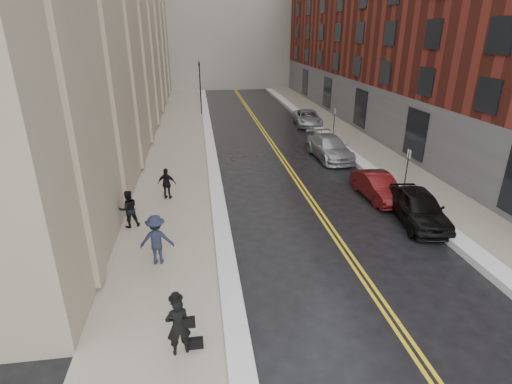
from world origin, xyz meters
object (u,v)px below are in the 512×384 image
object	(u,v)px
car_silver_near	(330,147)
pedestrian_b	(157,240)
car_black	(418,207)
car_maroon	(378,187)
pedestrian_main	(178,326)
car_silver_far	(307,118)
pedestrian_c	(167,184)
pedestrian_a	(129,209)

from	to	relation	value
car_silver_near	pedestrian_b	xyz separation A→B (m)	(-10.30, -11.92, 0.35)
car_black	pedestrian_b	xyz separation A→B (m)	(-11.17, -1.98, 0.33)
car_maroon	pedestrian_b	xyz separation A→B (m)	(-10.56, -4.87, 0.44)
car_silver_near	pedestrian_main	bearing A→B (deg)	-122.63
car_black	pedestrian_main	size ratio (longest dim) A/B	2.56
pedestrian_main	pedestrian_b	bearing A→B (deg)	-91.39
car_maroon	car_silver_far	xyz separation A→B (m)	(0.89, 16.98, 0.02)
pedestrian_b	car_silver_far	bearing A→B (deg)	-115.39
car_silver_far	pedestrian_c	distance (m)	19.55
pedestrian_a	pedestrian_b	distance (m)	3.42
car_silver_far	car_black	bearing A→B (deg)	-84.50
car_silver_near	car_maroon	bearing A→B (deg)	-90.87
pedestrian_b	pedestrian_c	world-z (taller)	pedestrian_b
car_silver_far	pedestrian_c	bearing A→B (deg)	-119.59
car_silver_far	pedestrian_a	distance (m)	22.75
car_maroon	pedestrian_b	world-z (taller)	pedestrian_b
car_black	pedestrian_b	world-z (taller)	pedestrian_b
car_black	pedestrian_b	bearing A→B (deg)	-162.11
car_silver_far	pedestrian_c	size ratio (longest dim) A/B	3.02
car_maroon	car_silver_far	distance (m)	17.01
pedestrian_c	pedestrian_a	bearing A→B (deg)	77.51
pedestrian_main	pedestrian_b	size ratio (longest dim) A/B	0.92
car_silver_near	pedestrian_a	distance (m)	14.68
car_maroon	pedestrian_b	distance (m)	11.64
car_silver_near	pedestrian_b	bearing A→B (deg)	-133.86
car_silver_far	pedestrian_a	world-z (taller)	pedestrian_a
car_silver_near	pedestrian_b	world-z (taller)	pedestrian_b
pedestrian_main	pedestrian_c	distance (m)	10.65
pedestrian_b	pedestrian_c	xyz separation A→B (m)	(-0.01, 6.02, -0.15)
car_silver_near	pedestrian_b	distance (m)	15.75
pedestrian_main	car_maroon	bearing A→B (deg)	-148.29
pedestrian_a	car_silver_near	bearing A→B (deg)	-163.33
car_maroon	car_silver_near	world-z (taller)	car_silver_near
car_black	pedestrian_main	distance (m)	12.17
car_maroon	pedestrian_c	bearing A→B (deg)	170.56
pedestrian_b	car_maroon	bearing A→B (deg)	-152.98
pedestrian_c	car_black	bearing A→B (deg)	173.53
car_black	pedestrian_main	bearing A→B (deg)	-139.50
car_black	pedestrian_a	bearing A→B (deg)	-177.25
car_silver_far	pedestrian_b	world-z (taller)	pedestrian_b
car_silver_near	car_silver_far	bearing A→B (deg)	80.32
car_silver_far	pedestrian_b	size ratio (longest dim) A/B	2.55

